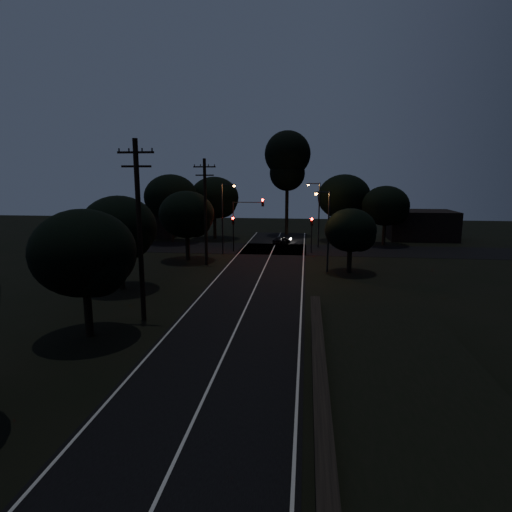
# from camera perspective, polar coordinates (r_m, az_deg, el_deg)

# --- Properties ---
(road_surface) EXTENTS (60.00, 70.00, 0.03)m
(road_surface) POSITION_cam_1_polar(r_m,az_deg,el_deg) (41.81, 1.15, -1.56)
(road_surface) COLOR black
(road_surface) RESTS_ON ground
(retaining_wall) EXTENTS (6.93, 26.00, 1.60)m
(retaining_wall) POSITION_cam_1_polar(r_m,az_deg,el_deg) (15.48, 21.37, -22.36)
(retaining_wall) COLOR black
(retaining_wall) RESTS_ON ground
(utility_pole_mid) EXTENTS (2.20, 0.30, 11.00)m
(utility_pole_mid) POSITION_cam_1_polar(r_m,az_deg,el_deg) (26.67, -15.28, 3.56)
(utility_pole_mid) COLOR black
(utility_pole_mid) RESTS_ON ground
(utility_pole_far) EXTENTS (2.20, 0.30, 10.50)m
(utility_pole_far) POSITION_cam_1_polar(r_m,az_deg,el_deg) (42.85, -6.76, 6.08)
(utility_pole_far) COLOR black
(utility_pole_far) RESTS_ON ground
(tree_left_b) EXTENTS (5.61, 5.61, 7.13)m
(tree_left_b) POSITION_cam_1_polar(r_m,az_deg,el_deg) (24.81, -21.69, 0.06)
(tree_left_b) COLOR black
(tree_left_b) RESTS_ON ground
(tree_left_c) EXTENTS (5.83, 5.83, 7.37)m
(tree_left_c) POSITION_cam_1_polar(r_m,az_deg,el_deg) (34.75, -17.57, 3.39)
(tree_left_c) COLOR black
(tree_left_c) RESTS_ON ground
(tree_left_d) EXTENTS (5.77, 5.77, 7.32)m
(tree_left_d) POSITION_cam_1_polar(r_m,az_deg,el_deg) (45.31, -9.03, 5.33)
(tree_left_d) COLOR black
(tree_left_d) RESTS_ON ground
(tree_far_nw) EXTENTS (6.88, 6.88, 8.72)m
(tree_far_nw) POSITION_cam_1_polar(r_m,az_deg,el_deg) (60.83, -5.38, 7.60)
(tree_far_nw) COLOR black
(tree_far_nw) RESTS_ON ground
(tree_far_w) EXTENTS (7.09, 7.09, 9.04)m
(tree_far_w) POSITION_cam_1_polar(r_m,az_deg,el_deg) (58.24, -11.07, 7.54)
(tree_far_w) COLOR black
(tree_far_w) RESTS_ON ground
(tree_far_ne) EXTENTS (7.15, 7.15, 9.04)m
(tree_far_ne) POSITION_cam_1_polar(r_m,az_deg,el_deg) (59.71, 11.92, 7.56)
(tree_far_ne) COLOR black
(tree_far_ne) RESTS_ON ground
(tree_far_e) EXTENTS (5.99, 5.99, 7.60)m
(tree_far_e) POSITION_cam_1_polar(r_m,az_deg,el_deg) (57.48, 17.10, 6.28)
(tree_far_e) COLOR black
(tree_far_e) RESTS_ON ground
(tree_right_a) EXTENTS (4.68, 4.68, 5.95)m
(tree_right_a) POSITION_cam_1_polar(r_m,az_deg,el_deg) (39.99, 12.74, 3.22)
(tree_right_a) COLOR black
(tree_right_a) RESTS_ON ground
(tall_pine) EXTENTS (6.75, 6.75, 15.35)m
(tall_pine) POSITION_cam_1_polar(r_m,az_deg,el_deg) (64.65, 4.21, 12.61)
(tall_pine) COLOR black
(tall_pine) RESTS_ON ground
(building_left) EXTENTS (10.00, 8.00, 4.40)m
(building_left) POSITION_cam_1_polar(r_m,az_deg,el_deg) (66.38, -14.51, 4.58)
(building_left) COLOR black
(building_left) RESTS_ON ground
(building_right) EXTENTS (9.00, 7.00, 4.00)m
(building_right) POSITION_cam_1_polar(r_m,az_deg,el_deg) (64.93, 21.05, 3.90)
(building_right) COLOR black
(building_right) RESTS_ON ground
(signal_left) EXTENTS (0.28, 0.35, 4.10)m
(signal_left) POSITION_cam_1_polar(r_m,az_deg,el_deg) (50.63, -3.05, 3.82)
(signal_left) COLOR black
(signal_left) RESTS_ON ground
(signal_right) EXTENTS (0.28, 0.35, 4.10)m
(signal_right) POSITION_cam_1_polar(r_m,az_deg,el_deg) (49.90, 7.44, 3.65)
(signal_right) COLOR black
(signal_right) RESTS_ON ground
(signal_mast) EXTENTS (3.70, 0.35, 6.25)m
(signal_mast) POSITION_cam_1_polar(r_m,az_deg,el_deg) (50.21, -1.16, 5.51)
(signal_mast) COLOR black
(signal_mast) RESTS_ON ground
(streetlight_a) EXTENTS (1.66, 0.26, 8.00)m
(streetlight_a) POSITION_cam_1_polar(r_m,az_deg,el_deg) (48.62, -4.30, 5.66)
(streetlight_a) COLOR black
(streetlight_a) RESTS_ON ground
(streetlight_b) EXTENTS (1.66, 0.26, 8.00)m
(streetlight_b) POSITION_cam_1_polar(r_m,az_deg,el_deg) (53.73, 8.20, 6.06)
(streetlight_b) COLOR black
(streetlight_b) RESTS_ON ground
(streetlight_c) EXTENTS (1.46, 0.26, 7.50)m
(streetlight_c) POSITION_cam_1_polar(r_m,az_deg,el_deg) (39.84, 9.40, 4.03)
(streetlight_c) COLOR black
(streetlight_c) RESTS_ON ground
(car) EXTENTS (2.44, 3.39, 1.07)m
(car) POSITION_cam_1_polar(r_m,az_deg,el_deg) (56.25, 3.42, 2.15)
(car) COLOR black
(car) RESTS_ON ground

